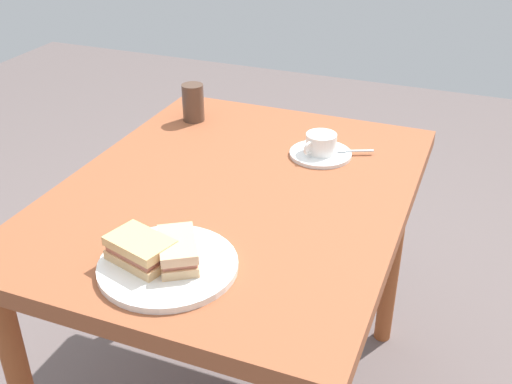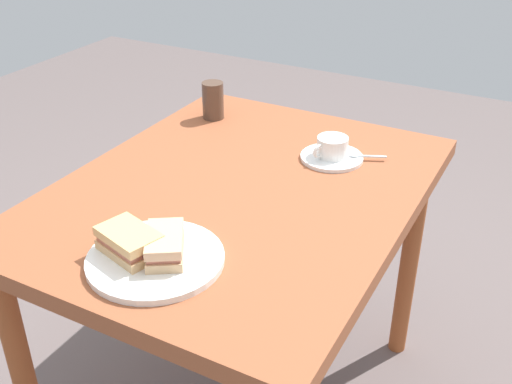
{
  "view_description": "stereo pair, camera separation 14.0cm",
  "coord_description": "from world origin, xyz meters",
  "px_view_note": "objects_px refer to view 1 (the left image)",
  "views": [
    {
      "loc": [
        1.18,
        0.53,
        1.47
      ],
      "look_at": [
        0.05,
        0.08,
        0.78
      ],
      "focal_mm": 43.28,
      "sensor_mm": 36.0,
      "label": 1
    },
    {
      "loc": [
        1.13,
        0.65,
        1.47
      ],
      "look_at": [
        0.05,
        0.08,
        0.78
      ],
      "focal_mm": 43.28,
      "sensor_mm": 36.0,
      "label": 2
    }
  ],
  "objects_px": {
    "coffee_saucer": "(320,154)",
    "sandwich_plate": "(168,266)",
    "spoon": "(349,151)",
    "sandwich_back": "(141,250)",
    "coffee_cup": "(321,143)",
    "dining_table": "(235,220)",
    "drinking_glass": "(193,103)",
    "sandwich_front": "(178,251)"
  },
  "relations": [
    {
      "from": "dining_table",
      "to": "sandwich_back",
      "type": "relative_size",
      "value": 7.23
    },
    {
      "from": "sandwich_back",
      "to": "spoon",
      "type": "xyz_separation_m",
      "value": [
        -0.63,
        0.25,
        -0.03
      ]
    },
    {
      "from": "dining_table",
      "to": "sandwich_back",
      "type": "xyz_separation_m",
      "value": [
        0.36,
        -0.04,
        0.13
      ]
    },
    {
      "from": "dining_table",
      "to": "drinking_glass",
      "type": "bearing_deg",
      "value": -140.46
    },
    {
      "from": "coffee_saucer",
      "to": "spoon",
      "type": "xyz_separation_m",
      "value": [
        -0.03,
        0.07,
        0.01
      ]
    },
    {
      "from": "coffee_saucer",
      "to": "coffee_cup",
      "type": "relative_size",
      "value": 1.63
    },
    {
      "from": "sandwich_front",
      "to": "drinking_glass",
      "type": "bearing_deg",
      "value": -155.6
    },
    {
      "from": "coffee_cup",
      "to": "drinking_glass",
      "type": "distance_m",
      "value": 0.43
    },
    {
      "from": "dining_table",
      "to": "coffee_saucer",
      "type": "distance_m",
      "value": 0.3
    },
    {
      "from": "drinking_glass",
      "to": "sandwich_back",
      "type": "bearing_deg",
      "value": 18.81
    },
    {
      "from": "coffee_cup",
      "to": "spoon",
      "type": "distance_m",
      "value": 0.08
    },
    {
      "from": "sandwich_back",
      "to": "coffee_cup",
      "type": "bearing_deg",
      "value": 163.1
    },
    {
      "from": "dining_table",
      "to": "drinking_glass",
      "type": "height_order",
      "value": "drinking_glass"
    },
    {
      "from": "sandwich_plate",
      "to": "sandwich_back",
      "type": "height_order",
      "value": "sandwich_back"
    },
    {
      "from": "spoon",
      "to": "sandwich_plate",
      "type": "bearing_deg",
      "value": -18.03
    },
    {
      "from": "dining_table",
      "to": "coffee_cup",
      "type": "xyz_separation_m",
      "value": [
        -0.24,
        0.14,
        0.13
      ]
    },
    {
      "from": "sandwich_front",
      "to": "coffee_cup",
      "type": "relative_size",
      "value": 1.41
    },
    {
      "from": "sandwich_front",
      "to": "sandwich_back",
      "type": "bearing_deg",
      "value": -69.14
    },
    {
      "from": "spoon",
      "to": "drinking_glass",
      "type": "distance_m",
      "value": 0.5
    },
    {
      "from": "sandwich_front",
      "to": "coffee_saucer",
      "type": "xyz_separation_m",
      "value": [
        -0.58,
        0.12,
        -0.03
      ]
    },
    {
      "from": "sandwich_plate",
      "to": "dining_table",
      "type": "bearing_deg",
      "value": -178.58
    },
    {
      "from": "dining_table",
      "to": "sandwich_back",
      "type": "bearing_deg",
      "value": -6.64
    },
    {
      "from": "sandwich_plate",
      "to": "coffee_saucer",
      "type": "relative_size",
      "value": 1.67
    },
    {
      "from": "sandwich_front",
      "to": "spoon",
      "type": "bearing_deg",
      "value": 163.04
    },
    {
      "from": "coffee_cup",
      "to": "spoon",
      "type": "height_order",
      "value": "coffee_cup"
    },
    {
      "from": "dining_table",
      "to": "sandwich_front",
      "type": "bearing_deg",
      "value": 4.34
    },
    {
      "from": "dining_table",
      "to": "sandwich_plate",
      "type": "bearing_deg",
      "value": 1.42
    },
    {
      "from": "sandwich_back",
      "to": "drinking_glass",
      "type": "relative_size",
      "value": 1.3
    },
    {
      "from": "sandwich_front",
      "to": "drinking_glass",
      "type": "distance_m",
      "value": 0.74
    },
    {
      "from": "sandwich_back",
      "to": "spoon",
      "type": "bearing_deg",
      "value": 158.28
    },
    {
      "from": "sandwich_back",
      "to": "drinking_glass",
      "type": "xyz_separation_m",
      "value": [
        -0.7,
        -0.24,
        0.02
      ]
    },
    {
      "from": "sandwich_plate",
      "to": "drinking_glass",
      "type": "distance_m",
      "value": 0.74
    },
    {
      "from": "dining_table",
      "to": "drinking_glass",
      "type": "relative_size",
      "value": 9.42
    },
    {
      "from": "sandwich_plate",
      "to": "drinking_glass",
      "type": "xyz_separation_m",
      "value": [
        -0.68,
        -0.29,
        0.05
      ]
    },
    {
      "from": "sandwich_plate",
      "to": "coffee_cup",
      "type": "bearing_deg",
      "value": 167.32
    },
    {
      "from": "sandwich_plate",
      "to": "sandwich_front",
      "type": "distance_m",
      "value": 0.04
    },
    {
      "from": "spoon",
      "to": "sandwich_back",
      "type": "bearing_deg",
      "value": -21.72
    },
    {
      "from": "coffee_saucer",
      "to": "sandwich_plate",
      "type": "bearing_deg",
      "value": -12.72
    },
    {
      "from": "coffee_saucer",
      "to": "coffee_cup",
      "type": "height_order",
      "value": "coffee_cup"
    },
    {
      "from": "sandwich_front",
      "to": "coffee_cup",
      "type": "xyz_separation_m",
      "value": [
        -0.58,
        0.12,
        -0.0
      ]
    },
    {
      "from": "sandwich_front",
      "to": "drinking_glass",
      "type": "relative_size",
      "value": 1.28
    },
    {
      "from": "sandwich_plate",
      "to": "coffee_cup",
      "type": "xyz_separation_m",
      "value": [
        -0.59,
        0.13,
        0.03
      ]
    }
  ]
}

